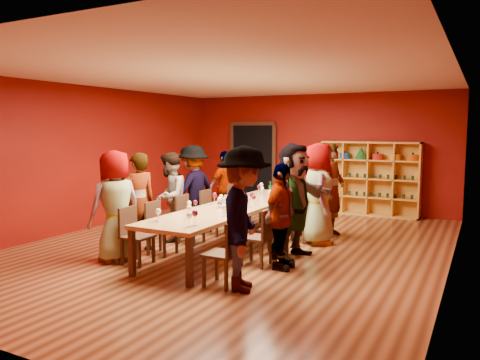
% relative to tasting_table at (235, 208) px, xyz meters
% --- Properties ---
extents(room_shell, '(7.10, 9.10, 3.04)m').
position_rel_tasting_table_xyz_m(room_shell, '(0.00, 0.00, 0.80)').
color(room_shell, '#592E17').
rests_on(room_shell, ground).
extents(tasting_table, '(1.10, 4.50, 0.75)m').
position_rel_tasting_table_xyz_m(tasting_table, '(0.00, 0.00, 0.00)').
color(tasting_table, '#B6854C').
rests_on(tasting_table, ground).
extents(doorway, '(1.40, 0.17, 2.30)m').
position_rel_tasting_table_xyz_m(doorway, '(-1.80, 4.43, 0.42)').
color(doorway, black).
rests_on(doorway, ground).
extents(shelving_unit, '(2.40, 0.40, 1.80)m').
position_rel_tasting_table_xyz_m(shelving_unit, '(1.40, 4.32, 0.28)').
color(shelving_unit, gold).
rests_on(shelving_unit, ground).
extents(chair_person_left_0, '(0.42, 0.42, 0.89)m').
position_rel_tasting_table_xyz_m(chair_person_left_0, '(-0.91, -1.64, -0.20)').
color(chair_person_left_0, black).
rests_on(chair_person_left_0, ground).
extents(person_left_0, '(0.74, 0.97, 1.77)m').
position_rel_tasting_table_xyz_m(person_left_0, '(-1.27, -1.64, 0.19)').
color(person_left_0, tan).
rests_on(person_left_0, ground).
extents(chair_person_left_1, '(0.42, 0.42, 0.89)m').
position_rel_tasting_table_xyz_m(chair_person_left_1, '(-0.91, -1.02, -0.20)').
color(chair_person_left_1, black).
rests_on(chair_person_left_1, ground).
extents(person_left_1, '(0.67, 0.75, 1.70)m').
position_rel_tasting_table_xyz_m(person_left_1, '(-1.32, -1.02, 0.15)').
color(person_left_1, '#515156').
rests_on(person_left_1, ground).
extents(chair_person_left_2, '(0.42, 0.42, 0.89)m').
position_rel_tasting_table_xyz_m(chair_person_left_2, '(-0.91, -0.16, -0.20)').
color(chair_person_left_2, black).
rests_on(chair_person_left_2, ground).
extents(person_left_2, '(0.70, 0.92, 1.67)m').
position_rel_tasting_table_xyz_m(person_left_2, '(-1.29, -0.16, 0.14)').
color(person_left_2, '#131934').
rests_on(person_left_2, ground).
extents(chair_person_left_3, '(0.42, 0.42, 0.89)m').
position_rel_tasting_table_xyz_m(chair_person_left_3, '(-0.91, 0.66, -0.20)').
color(chair_person_left_3, black).
rests_on(chair_person_left_3, ground).
extents(person_left_3, '(0.62, 1.20, 1.78)m').
position_rel_tasting_table_xyz_m(person_left_3, '(-1.31, 0.66, 0.19)').
color(person_left_3, silver).
rests_on(person_left_3, ground).
extents(chair_person_left_4, '(0.42, 0.42, 0.89)m').
position_rel_tasting_table_xyz_m(chair_person_left_4, '(-0.91, 1.76, -0.20)').
color(chair_person_left_4, black).
rests_on(chair_person_left_4, ground).
extents(person_left_4, '(0.77, 1.04, 1.62)m').
position_rel_tasting_table_xyz_m(person_left_4, '(-1.16, 1.76, 0.11)').
color(person_left_4, '#5F8DC5').
rests_on(person_left_4, ground).
extents(chair_person_right_0, '(0.42, 0.42, 0.89)m').
position_rel_tasting_table_xyz_m(chair_person_right_0, '(0.91, -1.91, -0.20)').
color(chair_person_right_0, black).
rests_on(chair_person_right_0, ground).
extents(person_right_0, '(0.90, 1.32, 1.88)m').
position_rel_tasting_table_xyz_m(person_right_0, '(1.17, -1.91, 0.24)').
color(person_right_0, '#CE8A8A').
rests_on(person_right_0, ground).
extents(chair_person_right_1, '(0.42, 0.42, 0.89)m').
position_rel_tasting_table_xyz_m(chair_person_right_1, '(0.91, -0.83, -0.20)').
color(chair_person_right_1, black).
rests_on(chair_person_right_1, ground).
extents(person_right_1, '(0.43, 0.93, 1.59)m').
position_rel_tasting_table_xyz_m(person_right_1, '(1.23, -0.83, 0.10)').
color(person_right_1, '#49494E').
rests_on(person_right_1, ground).
extents(chair_person_right_2, '(0.42, 0.42, 0.89)m').
position_rel_tasting_table_xyz_m(chair_person_right_2, '(0.91, -0.14, -0.20)').
color(chair_person_right_2, black).
rests_on(chair_person_right_2, ground).
extents(person_right_2, '(0.82, 1.81, 1.89)m').
position_rel_tasting_table_xyz_m(person_right_2, '(1.18, -0.14, 0.24)').
color(person_right_2, '#546FAE').
rests_on(person_right_2, ground).
extents(chair_person_right_3, '(0.42, 0.42, 0.89)m').
position_rel_tasting_table_xyz_m(chair_person_right_3, '(0.91, 0.94, -0.20)').
color(chair_person_right_3, black).
rests_on(chair_person_right_3, ground).
extents(person_right_3, '(0.81, 1.03, 1.85)m').
position_rel_tasting_table_xyz_m(person_right_3, '(1.23, 0.94, 0.23)').
color(person_right_3, '#47474B').
rests_on(person_right_3, ground).
extents(chair_person_right_4, '(0.42, 0.42, 0.89)m').
position_rel_tasting_table_xyz_m(chair_person_right_4, '(0.91, 1.68, -0.20)').
color(chair_person_right_4, black).
rests_on(chair_person_right_4, ground).
extents(person_right_4, '(0.55, 0.71, 1.83)m').
position_rel_tasting_table_xyz_m(person_right_4, '(1.27, 1.68, 0.21)').
color(person_right_4, '#618EC8').
rests_on(person_right_4, ground).
extents(wine_glass_0, '(0.08, 0.08, 0.20)m').
position_rel_tasting_table_xyz_m(wine_glass_0, '(-0.30, -1.80, 0.19)').
color(wine_glass_0, silver).
rests_on(wine_glass_0, tasting_table).
extents(wine_glass_1, '(0.07, 0.07, 0.18)m').
position_rel_tasting_table_xyz_m(wine_glass_1, '(0.32, -0.91, 0.18)').
color(wine_glass_1, silver).
rests_on(wine_glass_1, tasting_table).
extents(wine_glass_2, '(0.07, 0.07, 0.18)m').
position_rel_tasting_table_xyz_m(wine_glass_2, '(-0.36, -1.73, 0.18)').
color(wine_glass_2, silver).
rests_on(wine_glass_2, tasting_table).
extents(wine_glass_3, '(0.07, 0.07, 0.18)m').
position_rel_tasting_table_xyz_m(wine_glass_3, '(-0.29, 0.02, 0.18)').
color(wine_glass_3, silver).
rests_on(wine_glass_3, tasting_table).
extents(wine_glass_4, '(0.08, 0.08, 0.20)m').
position_rel_tasting_table_xyz_m(wine_glass_4, '(-0.37, 1.00, 0.20)').
color(wine_glass_4, silver).
rests_on(wine_glass_4, tasting_table).
extents(wine_glass_5, '(0.08, 0.08, 0.19)m').
position_rel_tasting_table_xyz_m(wine_glass_5, '(-0.37, 0.74, 0.19)').
color(wine_glass_5, silver).
rests_on(wine_glass_5, tasting_table).
extents(wine_glass_6, '(0.08, 0.08, 0.20)m').
position_rel_tasting_table_xyz_m(wine_glass_6, '(-0.37, 1.91, 0.19)').
color(wine_glass_6, silver).
rests_on(wine_glass_6, tasting_table).
extents(wine_glass_7, '(0.08, 0.08, 0.19)m').
position_rel_tasting_table_xyz_m(wine_glass_7, '(0.35, -1.01, 0.19)').
color(wine_glass_7, silver).
rests_on(wine_glass_7, tasting_table).
extents(wine_glass_8, '(0.08, 0.08, 0.20)m').
position_rel_tasting_table_xyz_m(wine_glass_8, '(0.15, 0.38, 0.20)').
color(wine_glass_8, silver).
rests_on(wine_glass_8, tasting_table).
extents(wine_glass_9, '(0.09, 0.09, 0.22)m').
position_rel_tasting_table_xyz_m(wine_glass_9, '(-0.37, -0.07, 0.21)').
color(wine_glass_9, silver).
rests_on(wine_glass_9, tasting_table).
extents(wine_glass_10, '(0.07, 0.07, 0.18)m').
position_rel_tasting_table_xyz_m(wine_glass_10, '(-0.10, 1.37, 0.18)').
color(wine_glass_10, silver).
rests_on(wine_glass_10, tasting_table).
extents(wine_glass_11, '(0.08, 0.08, 0.21)m').
position_rel_tasting_table_xyz_m(wine_glass_11, '(0.32, 0.81, 0.20)').
color(wine_glass_11, silver).
rests_on(wine_glass_11, tasting_table).
extents(wine_glass_12, '(0.08, 0.08, 0.21)m').
position_rel_tasting_table_xyz_m(wine_glass_12, '(0.30, -1.88, 0.20)').
color(wine_glass_12, silver).
rests_on(wine_glass_12, tasting_table).
extents(wine_glass_13, '(0.07, 0.07, 0.19)m').
position_rel_tasting_table_xyz_m(wine_glass_13, '(-0.35, -0.91, 0.19)').
color(wine_glass_13, silver).
rests_on(wine_glass_13, tasting_table).
extents(wine_glass_14, '(0.07, 0.07, 0.18)m').
position_rel_tasting_table_xyz_m(wine_glass_14, '(0.26, 1.80, 0.18)').
color(wine_glass_14, silver).
rests_on(wine_glass_14, tasting_table).
extents(wine_glass_15, '(0.08, 0.08, 0.19)m').
position_rel_tasting_table_xyz_m(wine_glass_15, '(0.37, 0.96, 0.19)').
color(wine_glass_15, silver).
rests_on(wine_glass_15, tasting_table).
extents(wine_glass_16, '(0.08, 0.08, 0.21)m').
position_rel_tasting_table_xyz_m(wine_glass_16, '(-0.07, -0.40, 0.20)').
color(wine_glass_16, silver).
rests_on(wine_glass_16, tasting_table).
extents(wine_glass_17, '(0.07, 0.07, 0.18)m').
position_rel_tasting_table_xyz_m(wine_glass_17, '(-0.32, -0.78, 0.18)').
color(wine_glass_17, silver).
rests_on(wine_glass_17, tasting_table).
extents(wine_glass_18, '(0.07, 0.07, 0.18)m').
position_rel_tasting_table_xyz_m(wine_glass_18, '(0.32, 1.91, 0.18)').
color(wine_glass_18, silver).
rests_on(wine_glass_18, tasting_table).
extents(wine_glass_19, '(0.08, 0.08, 0.20)m').
position_rel_tasting_table_xyz_m(wine_glass_19, '(-0.05, -1.37, 0.20)').
color(wine_glass_19, silver).
rests_on(wine_glass_19, tasting_table).
extents(wine_glass_20, '(0.09, 0.09, 0.22)m').
position_rel_tasting_table_xyz_m(wine_glass_20, '(0.32, -1.77, 0.21)').
color(wine_glass_20, silver).
rests_on(wine_glass_20, tasting_table).
extents(wine_glass_21, '(0.08, 0.08, 0.20)m').
position_rel_tasting_table_xyz_m(wine_glass_21, '(0.33, -0.13, 0.20)').
color(wine_glass_21, silver).
rests_on(wine_glass_21, tasting_table).
extents(wine_glass_22, '(0.08, 0.08, 0.19)m').
position_rel_tasting_table_xyz_m(wine_glass_22, '(0.30, 0.16, 0.19)').
color(wine_glass_22, silver).
rests_on(wine_glass_22, tasting_table).
extents(wine_glass_23, '(0.07, 0.07, 0.18)m').
position_rel_tasting_table_xyz_m(wine_glass_23, '(-0.32, 1.67, 0.18)').
color(wine_glass_23, silver).
rests_on(wine_glass_23, tasting_table).
extents(spittoon_bowl, '(0.27, 0.27, 0.15)m').
position_rel_tasting_table_xyz_m(spittoon_bowl, '(-0.04, -0.27, 0.11)').
color(spittoon_bowl, silver).
rests_on(spittoon_bowl, tasting_table).
extents(carafe_a, '(0.13, 0.13, 0.26)m').
position_rel_tasting_table_xyz_m(carafe_a, '(-0.22, 0.52, 0.17)').
color(carafe_a, silver).
rests_on(carafe_a, tasting_table).
extents(carafe_b, '(0.14, 0.14, 0.29)m').
position_rel_tasting_table_xyz_m(carafe_b, '(0.24, -0.73, 0.18)').
color(carafe_b, silver).
rests_on(carafe_b, tasting_table).
extents(wine_bottle, '(0.09, 0.09, 0.29)m').
position_rel_tasting_table_xyz_m(wine_bottle, '(0.04, 1.47, 0.16)').
color(wine_bottle, '#123219').
rests_on(wine_bottle, tasting_table).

